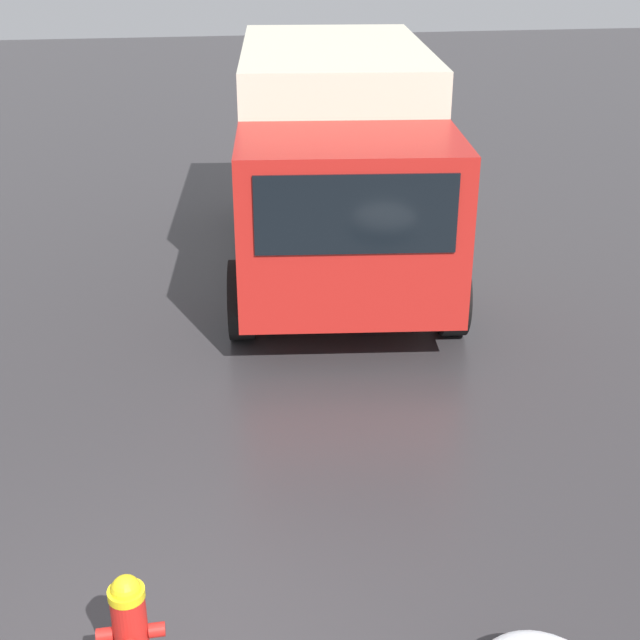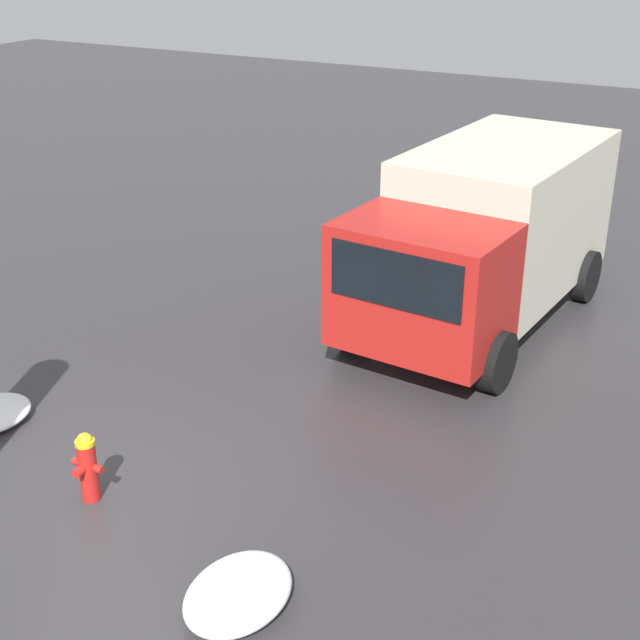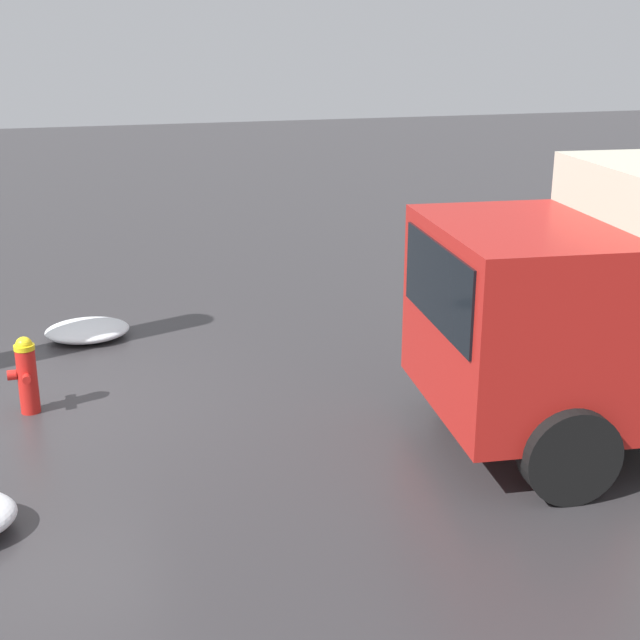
{
  "view_description": "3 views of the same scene",
  "coord_description": "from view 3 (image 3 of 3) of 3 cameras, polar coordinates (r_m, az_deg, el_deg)",
  "views": [
    {
      "loc": [
        -4.22,
        -0.57,
        4.49
      ],
      "look_at": [
        2.96,
        -1.59,
        1.08
      ],
      "focal_mm": 50.0,
      "sensor_mm": 36.0,
      "label": 1
    },
    {
      "loc": [
        -6.31,
        -6.34,
        6.24
      ],
      "look_at": [
        3.65,
        -1.08,
        1.03
      ],
      "focal_mm": 50.0,
      "sensor_mm": 36.0,
      "label": 2
    },
    {
      "loc": [
        0.59,
        -9.6,
        4.09
      ],
      "look_at": [
        3.22,
        -0.44,
        0.92
      ],
      "focal_mm": 50.0,
      "sensor_mm": 36.0,
      "label": 3
    }
  ],
  "objects": [
    {
      "name": "pedestrian",
      "position": [
        9.03,
        15.06,
        -2.88
      ],
      "size": [
        0.36,
        0.36,
        1.67
      ],
      "rotation": [
        0.0,
        0.0,
        1.17
      ],
      "color": "#23232D",
      "rests_on": "ground_plane"
    },
    {
      "name": "fire_hydrant",
      "position": [
        10.28,
        -18.26,
        -3.29
      ],
      "size": [
        0.32,
        0.42,
        0.88
      ],
      "rotation": [
        0.0,
        0.0,
        3.17
      ],
      "color": "red",
      "rests_on": "ground_plane"
    },
    {
      "name": "ground_plane",
      "position": [
        10.45,
        -17.99,
        -5.61
      ],
      "size": [
        60.0,
        60.0,
        0.0
      ],
      "primitive_type": "plane",
      "color": "#333033"
    },
    {
      "name": "snow_pile_curbside",
      "position": [
        12.58,
        -14.66,
        -0.64
      ],
      "size": [
        1.13,
        0.96,
        0.23
      ],
      "color": "white",
      "rests_on": "ground_plane"
    }
  ]
}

